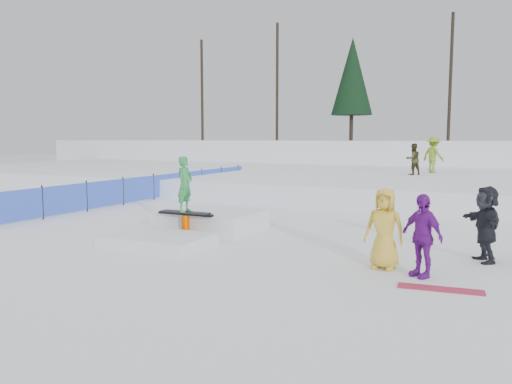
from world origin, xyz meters
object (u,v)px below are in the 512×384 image
at_px(jib_rail_feature, 198,223).
at_px(walker_ygreen, 433,155).
at_px(walker_olive, 413,159).
at_px(spectator_dark, 486,224).
at_px(spectator_purple, 422,236).
at_px(spectator_yellow, 384,229).
at_px(safety_fence, 154,187).

bearing_deg(jib_rail_feature, walker_ygreen, 75.16).
bearing_deg(walker_olive, spectator_dark, 63.33).
distance_m(walker_ygreen, jib_rail_feature, 16.49).
relative_size(walker_olive, spectator_purple, 0.98).
relative_size(spectator_purple, spectator_dark, 0.98).
relative_size(walker_ygreen, spectator_dark, 1.16).
relative_size(walker_ygreen, spectator_yellow, 1.16).
distance_m(walker_olive, spectator_dark, 14.35).
bearing_deg(spectator_purple, spectator_yellow, -167.25).
height_order(spectator_yellow, jib_rail_feature, jib_rail_feature).
height_order(spectator_purple, spectator_dark, spectator_dark).
bearing_deg(spectator_dark, jib_rail_feature, -112.66).
distance_m(spectator_yellow, spectator_dark, 2.30).
distance_m(spectator_purple, spectator_dark, 2.05).
xyz_separation_m(walker_ygreen, spectator_dark, (2.82, -15.83, -0.93)).
relative_size(spectator_purple, spectator_yellow, 0.97).
bearing_deg(spectator_purple, jib_rail_feature, -161.05).
height_order(safety_fence, jib_rail_feature, jib_rail_feature).
bearing_deg(walker_ygreen, walker_olive, 101.61).
distance_m(spectator_purple, spectator_yellow, 0.80).
height_order(walker_ygreen, spectator_purple, walker_ygreen).
bearing_deg(walker_ygreen, spectator_dark, 131.73).
relative_size(spectator_yellow, jib_rail_feature, 0.36).
height_order(spectator_dark, jib_rail_feature, jib_rail_feature).
xyz_separation_m(walker_olive, spectator_purple, (2.49, -15.65, -0.79)).
relative_size(safety_fence, spectator_yellow, 9.98).
height_order(safety_fence, walker_ygreen, walker_ygreen).
xyz_separation_m(safety_fence, spectator_yellow, (11.00, -7.06, 0.25)).
xyz_separation_m(spectator_purple, spectator_yellow, (-0.74, 0.30, 0.02)).
bearing_deg(jib_rail_feature, walker_olive, 75.91).
distance_m(spectator_dark, jib_rail_feature, 7.04).
relative_size(walker_ygreen, jib_rail_feature, 0.42).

